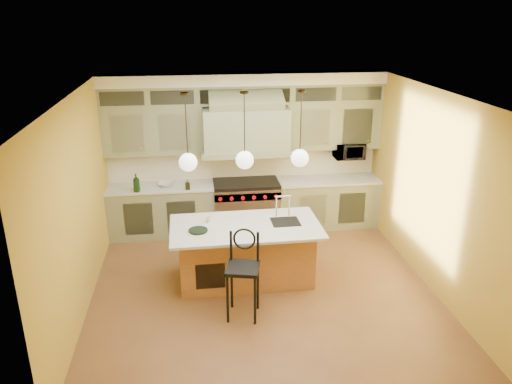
{
  "coord_description": "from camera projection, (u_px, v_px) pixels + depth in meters",
  "views": [
    {
      "loc": [
        -0.95,
        -6.44,
        3.96
      ],
      "look_at": [
        -0.01,
        0.7,
        1.29
      ],
      "focal_mm": 35.0,
      "sensor_mm": 36.0,
      "label": 1
    }
  ],
  "objects": [
    {
      "name": "counter_stool",
      "position": [
        243.0,
        269.0,
        6.62
      ],
      "size": [
        0.52,
        0.52,
        1.22
      ],
      "rotation": [
        0.0,
        0.0,
        -0.24
      ],
      "color": "black",
      "rests_on": "floor"
    },
    {
      "name": "range",
      "position": [
        246.0,
        206.0,
        9.3
      ],
      "size": [
        1.2,
        0.74,
        0.96
      ],
      "color": "silver",
      "rests_on": "floor"
    },
    {
      "name": "back_cabinetry",
      "position": [
        245.0,
        156.0,
        9.06
      ],
      "size": [
        5.0,
        0.77,
        2.9
      ],
      "color": "gray",
      "rests_on": "floor"
    },
    {
      "name": "wall_back",
      "position": [
        244.0,
        151.0,
        9.3
      ],
      "size": [
        5.0,
        0.0,
        5.0
      ],
      "primitive_type": "plane",
      "rotation": [
        1.57,
        0.0,
        0.0
      ],
      "color": "gold",
      "rests_on": "ground"
    },
    {
      "name": "pendant_center",
      "position": [
        245.0,
        158.0,
        7.08
      ],
      "size": [
        0.26,
        0.26,
        1.11
      ],
      "color": "#2D2319",
      "rests_on": "ceiling"
    },
    {
      "name": "fruit_bowl",
      "position": [
        166.0,
        184.0,
        8.97
      ],
      "size": [
        0.31,
        0.31,
        0.07
      ],
      "primitive_type": "imported",
      "rotation": [
        0.0,
        0.0,
        -0.13
      ],
      "color": "silver",
      "rests_on": "back_cabinetry"
    },
    {
      "name": "wall_left",
      "position": [
        78.0,
        207.0,
        6.67
      ],
      "size": [
        0.0,
        5.0,
        5.0
      ],
      "primitive_type": "plane",
      "rotation": [
        1.57,
        0.0,
        1.57
      ],
      "color": "gold",
      "rests_on": "ground"
    },
    {
      "name": "cup",
      "position": [
        208.0,
        219.0,
        7.52
      ],
      "size": [
        0.09,
        0.09,
        0.08
      ],
      "primitive_type": "imported",
      "rotation": [
        0.0,
        0.0,
        0.07
      ],
      "color": "silver",
      "rests_on": "kitchen_island"
    },
    {
      "name": "oil_bottle_a",
      "position": [
        136.0,
        183.0,
        8.65
      ],
      "size": [
        0.14,
        0.15,
        0.32
      ],
      "primitive_type": "imported",
      "rotation": [
        0.0,
        0.0,
        -0.17
      ],
      "color": "black",
      "rests_on": "back_cabinetry"
    },
    {
      "name": "floor",
      "position": [
        262.0,
        289.0,
        7.48
      ],
      "size": [
        5.0,
        5.0,
        0.0
      ],
      "primitive_type": "plane",
      "color": "brown",
      "rests_on": "ground"
    },
    {
      "name": "pendant_left",
      "position": [
        188.0,
        160.0,
        6.99
      ],
      "size": [
        0.26,
        0.26,
        1.11
      ],
      "color": "#2D2319",
      "rests_on": "ceiling"
    },
    {
      "name": "wall_right",
      "position": [
        432.0,
        190.0,
        7.28
      ],
      "size": [
        0.0,
        5.0,
        5.0
      ],
      "primitive_type": "plane",
      "rotation": [
        1.57,
        0.0,
        -1.57
      ],
      "color": "gold",
      "rests_on": "ground"
    },
    {
      "name": "pendant_right",
      "position": [
        300.0,
        156.0,
        7.18
      ],
      "size": [
        0.26,
        0.26,
        1.11
      ],
      "color": "#2D2319",
      "rests_on": "ceiling"
    },
    {
      "name": "kitchen_island",
      "position": [
        246.0,
        251.0,
        7.6
      ],
      "size": [
        2.24,
        1.22,
        1.35
      ],
      "rotation": [
        0.0,
        0.0,
        0.01
      ],
      "color": "#985B35",
      "rests_on": "floor"
    },
    {
      "name": "ceiling",
      "position": [
        263.0,
        94.0,
        6.47
      ],
      "size": [
        5.0,
        5.0,
        0.0
      ],
      "primitive_type": "plane",
      "rotation": [
        3.14,
        0.0,
        0.0
      ],
      "color": "white",
      "rests_on": "wall_back"
    },
    {
      "name": "microwave",
      "position": [
        349.0,
        151.0,
        9.31
      ],
      "size": [
        0.54,
        0.37,
        0.3
      ],
      "primitive_type": "imported",
      "color": "black",
      "rests_on": "back_cabinetry"
    },
    {
      "name": "wall_front",
      "position": [
        301.0,
        294.0,
        4.65
      ],
      "size": [
        5.0,
        0.0,
        5.0
      ],
      "primitive_type": "plane",
      "rotation": [
        -1.57,
        0.0,
        0.0
      ],
      "color": "gold",
      "rests_on": "ground"
    },
    {
      "name": "oil_bottle_b",
      "position": [
        188.0,
        185.0,
        8.78
      ],
      "size": [
        0.09,
        0.09,
        0.18
      ],
      "primitive_type": "imported",
      "rotation": [
        0.0,
        0.0,
        0.07
      ],
      "color": "black",
      "rests_on": "back_cabinetry"
    }
  ]
}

